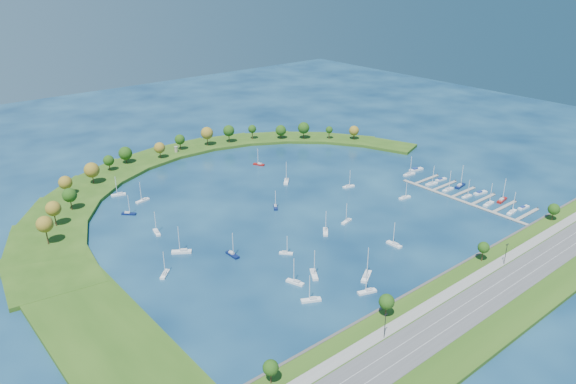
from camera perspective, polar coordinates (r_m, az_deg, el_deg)
ground at (r=305.50m, az=-0.12°, el=-1.21°), size 700.00×700.00×0.00m
south_shoreline at (r=235.39m, az=19.64°, el=-10.42°), size 420.00×43.10×11.60m
breakwater at (r=319.54m, az=-12.18°, el=-0.44°), size 286.74×247.64×2.00m
breakwater_trees at (r=362.67m, az=-11.01°, el=4.08°), size 237.91×91.14×14.48m
harbor_tower at (r=389.80m, az=-11.66°, el=4.42°), size 2.60×2.60×4.08m
dock_system at (r=329.07m, az=18.41°, el=-0.55°), size 24.28×82.00×1.60m
moored_boat_0 at (r=304.27m, az=-16.37°, el=-2.13°), size 6.92×6.96×11.27m
moored_boat_1 at (r=328.92m, az=6.37°, el=0.63°), size 7.77×3.85×11.01m
moored_boat_2 at (r=318.67m, az=12.15°, el=-0.52°), size 7.88×3.23×11.25m
moored_boat_3 at (r=330.44m, az=-17.34°, el=-0.21°), size 8.51×4.35×12.04m
moored_boat_4 at (r=237.94m, az=2.73°, el=-8.56°), size 6.75×8.62×12.76m
moored_boat_5 at (r=363.46m, az=-3.07°, el=2.97°), size 5.56×7.94×11.49m
moored_boat_6 at (r=273.62m, az=3.95°, el=-4.10°), size 7.37×7.73×12.27m
moored_boat_7 at (r=299.72m, az=-1.32°, el=-1.53°), size 5.77×7.05×10.58m
moored_boat_8 at (r=334.44m, az=-0.17°, el=1.18°), size 8.32×8.41×13.58m
moored_boat_9 at (r=228.80m, az=8.31°, el=-10.23°), size 8.40×4.78×11.91m
moored_boat_10 at (r=221.72m, az=2.44°, el=-11.17°), size 8.32×5.79×12.02m
moored_boat_11 at (r=232.38m, az=0.77°, el=-9.38°), size 4.80×8.34×11.83m
moored_boat_12 at (r=280.11m, az=-13.61°, el=-4.07°), size 3.91×8.15×11.56m
moored_boat_13 at (r=254.01m, az=-0.22°, el=-6.35°), size 5.54×5.97×9.37m
moored_boat_14 at (r=238.51m, az=8.22°, el=-8.70°), size 9.72×7.18×14.20m
moored_boat_15 at (r=318.38m, az=-15.00°, el=-0.82°), size 8.51×3.86×12.08m
moored_boat_16 at (r=285.17m, az=6.17°, el=-3.01°), size 7.71×3.70×10.92m
moored_boat_17 at (r=243.83m, az=-12.80°, el=-8.34°), size 6.89×6.82×11.14m
moored_boat_18 at (r=265.98m, az=11.08°, el=-5.36°), size 2.51×8.22×11.99m
moored_boat_19 at (r=259.65m, az=-11.08°, el=-6.09°), size 9.04×7.36×13.54m
moored_boat_20 at (r=253.81m, az=-5.85°, el=-6.49°), size 2.47×8.23×12.02m
docked_boat_0 at (r=317.52m, az=22.42°, el=-1.91°), size 8.50×3.25×12.18m
docked_boat_1 at (r=325.94m, az=23.46°, el=-1.51°), size 8.24×2.89×1.65m
docked_boat_2 at (r=323.33m, az=20.30°, el=-1.13°), size 8.93×3.17×12.87m
docked_boat_3 at (r=331.06m, az=21.53°, el=-0.75°), size 9.60×4.11×13.67m
docked_boat_4 at (r=329.71m, az=18.25°, el=-0.39°), size 7.40×2.62×10.67m
docked_boat_5 at (r=337.18m, az=19.51°, el=-0.07°), size 9.46×4.00×1.87m
docked_boat_6 at (r=335.91m, az=16.43°, el=0.29°), size 8.51×2.50×12.46m
docked_boat_7 at (r=343.56m, az=17.60°, el=0.66°), size 9.72×4.11×13.85m
docked_boat_8 at (r=342.03m, az=14.81°, el=0.88°), size 8.52×3.63×12.13m
docked_boat_9 at (r=350.58m, az=15.73°, el=1.28°), size 8.36×3.30×1.66m
docked_boat_10 at (r=354.15m, az=12.59°, el=1.88°), size 8.75×3.38×12.54m
docked_boat_11 at (r=363.03m, az=13.28°, el=2.31°), size 10.38×4.44×2.05m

